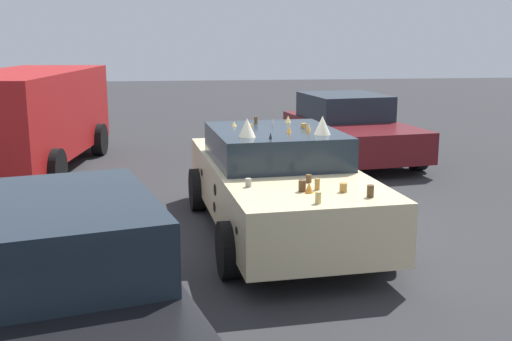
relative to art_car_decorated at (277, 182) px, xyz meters
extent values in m
plane|color=#2D2D30|center=(-0.03, 0.00, -0.73)|extent=(60.00, 60.00, 0.00)
cube|color=beige|center=(-0.03, 0.00, -0.09)|extent=(4.77, 2.19, 0.71)
cube|color=#1E2833|center=(0.15, 0.01, 0.48)|extent=(2.12, 1.83, 0.43)
cylinder|color=black|center=(-1.39, -1.05, -0.40)|extent=(0.67, 0.27, 0.65)
cylinder|color=black|center=(-1.54, 0.80, -0.40)|extent=(0.67, 0.27, 0.65)
cylinder|color=black|center=(1.48, -0.81, -0.40)|extent=(0.67, 0.27, 0.65)
cylinder|color=black|center=(1.32, 1.04, -0.40)|extent=(0.67, 0.27, 0.65)
ellipsoid|color=black|center=(0.16, -0.90, -0.08)|extent=(0.16, 0.03, 0.10)
ellipsoid|color=black|center=(0.34, -0.89, -0.11)|extent=(0.17, 0.03, 0.15)
ellipsoid|color=black|center=(-1.92, 0.75, -0.06)|extent=(0.11, 0.03, 0.09)
ellipsoid|color=black|center=(1.71, -0.77, -0.14)|extent=(0.11, 0.03, 0.11)
ellipsoid|color=black|center=(-0.33, 0.89, -0.24)|extent=(0.18, 0.03, 0.14)
ellipsoid|color=black|center=(0.92, 0.99, -0.04)|extent=(0.17, 0.03, 0.10)
ellipsoid|color=black|center=(-0.41, 0.88, 0.01)|extent=(0.18, 0.03, 0.16)
cylinder|color=#A87A38|center=(-1.69, -0.46, 0.31)|extent=(0.11, 0.11, 0.10)
cylinder|color=#51381E|center=(-1.60, -0.01, 0.33)|extent=(0.11, 0.11, 0.13)
cylinder|color=tan|center=(-2.12, -0.07, 0.33)|extent=(0.08, 0.08, 0.12)
cylinder|color=#51381E|center=(-1.20, -0.18, 0.31)|extent=(0.09, 0.09, 0.10)
cone|color=orange|center=(-1.68, -0.08, 0.32)|extent=(0.10, 0.10, 0.12)
cylinder|color=gray|center=(-1.32, 0.55, 0.31)|extent=(0.10, 0.10, 0.10)
cylinder|color=#51381E|center=(-1.95, -0.68, 0.33)|extent=(0.11, 0.11, 0.13)
cylinder|color=#A87A38|center=(-1.55, -0.20, 0.33)|extent=(0.08, 0.08, 0.13)
cone|color=tan|center=(0.82, -0.29, 0.75)|extent=(0.11, 0.11, 0.10)
cone|color=tan|center=(0.54, 0.54, 0.73)|extent=(0.11, 0.11, 0.07)
cone|color=#A87A38|center=(-0.14, -0.39, 0.75)|extent=(0.09, 0.09, 0.11)
cone|color=gray|center=(0.52, -0.02, 0.75)|extent=(0.06, 0.06, 0.11)
cylinder|color=#51381E|center=(0.78, 0.19, 0.75)|extent=(0.05, 0.05, 0.10)
cylinder|color=#A87A38|center=(0.27, -0.41, 0.73)|extent=(0.09, 0.09, 0.06)
cone|color=orange|center=(-0.17, -0.12, 0.74)|extent=(0.07, 0.07, 0.09)
cone|color=black|center=(-0.61, 0.19, 0.74)|extent=(0.04, 0.04, 0.08)
cone|color=tan|center=(0.12, -0.45, 0.74)|extent=(0.09, 0.09, 0.09)
cylinder|color=orange|center=(0.34, 0.33, 0.72)|extent=(0.06, 0.06, 0.05)
cone|color=beige|center=(-0.35, -0.53, 0.82)|extent=(0.22, 0.22, 0.24)
cone|color=beige|center=(-0.43, 0.46, 0.82)|extent=(0.22, 0.22, 0.24)
cube|color=#B21919|center=(4.78, 4.30, 0.42)|extent=(5.51, 2.67, 1.68)
cube|color=#1E2833|center=(6.61, 4.05, 0.75)|extent=(0.35, 1.74, 0.60)
cylinder|color=black|center=(6.49, 5.09, -0.37)|extent=(0.75, 0.33, 0.72)
cylinder|color=black|center=(6.22, 3.08, -0.37)|extent=(0.75, 0.33, 0.72)
cylinder|color=black|center=(3.07, 3.51, -0.37)|extent=(0.75, 0.33, 0.72)
cube|color=black|center=(-3.19, 2.39, -0.13)|extent=(4.37, 2.63, 0.62)
cube|color=#1E2833|center=(-3.39, 2.34, 0.45)|extent=(2.25, 1.98, 0.55)
cylinder|color=black|center=(-1.75, 1.86, -0.39)|extent=(0.71, 0.38, 0.67)
cube|color=#5B1419|center=(4.82, -2.42, -0.16)|extent=(4.32, 2.33, 0.62)
cube|color=#1E2833|center=(5.22, -2.36, 0.42)|extent=(2.04, 1.86, 0.54)
cylinder|color=black|center=(3.69, -3.49, -0.42)|extent=(0.64, 0.31, 0.61)
cylinder|color=black|center=(3.43, -1.72, -0.42)|extent=(0.64, 0.31, 0.61)
cylinder|color=black|center=(6.21, -3.12, -0.42)|extent=(0.64, 0.31, 0.61)
cylinder|color=black|center=(5.95, -1.35, -0.42)|extent=(0.64, 0.31, 0.61)
camera|label=1|loc=(-8.21, 1.37, 1.96)|focal=43.90mm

